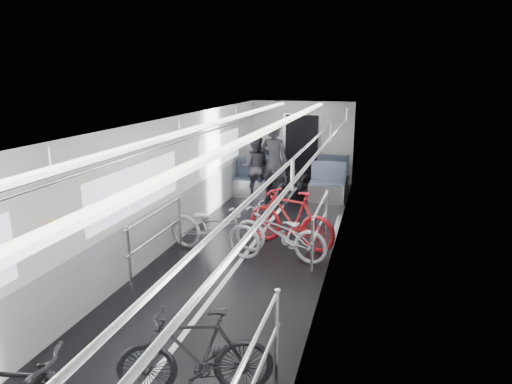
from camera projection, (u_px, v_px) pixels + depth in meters
car_shell at (256, 185)px, 8.62m from camera, size 3.02×14.01×2.41m
bike_left_far at (214, 227)px, 8.19m from camera, size 1.95×0.99×0.98m
bike_right_near at (195, 353)px, 4.52m from camera, size 1.64×0.93×0.95m
bike_right_mid at (279, 233)px, 7.97m from camera, size 1.88×1.01×0.94m
bike_right_far at (291, 218)px, 8.49m from camera, size 1.90×1.10×1.10m
bike_aisle at (295, 184)px, 11.56m from camera, size 1.14×1.85×0.92m
person_standing at (274, 162)px, 11.56m from camera, size 0.81×0.62×1.99m
person_seated at (255, 167)px, 11.88m from camera, size 0.89×0.76×1.62m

